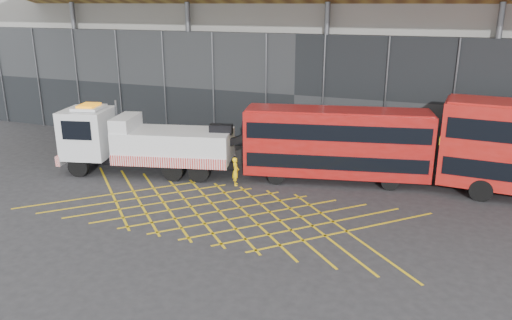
% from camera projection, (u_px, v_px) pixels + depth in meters
% --- Properties ---
extents(ground_plane, '(120.00, 120.00, 0.00)m').
position_uv_depth(ground_plane, '(191.00, 207.00, 25.45)').
color(ground_plane, '#262628').
extents(road_markings, '(19.96, 7.16, 0.01)m').
position_uv_depth(road_markings, '(219.00, 211.00, 24.90)').
color(road_markings, gold).
rests_on(road_markings, ground_plane).
extents(construction_building, '(55.00, 23.97, 18.00)m').
position_uv_depth(construction_building, '(321.00, 16.00, 38.46)').
color(construction_building, gray).
rests_on(construction_building, ground_plane).
extents(recovery_truck, '(12.15, 5.18, 4.23)m').
position_uv_depth(recovery_truck, '(141.00, 142.00, 29.99)').
color(recovery_truck, black).
rests_on(recovery_truck, ground_plane).
extents(bus_towed, '(10.70, 4.57, 4.25)m').
position_uv_depth(bus_towed, '(336.00, 142.00, 28.44)').
color(bus_towed, '#9E0F0C').
rests_on(bus_towed, ground_plane).
extents(worker, '(0.60, 0.70, 1.63)m').
position_uv_depth(worker, '(236.00, 171.00, 28.26)').
color(worker, yellow).
rests_on(worker, ground_plane).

